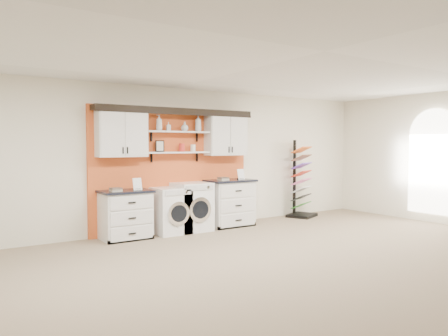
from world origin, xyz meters
TOP-DOWN VIEW (x-y plane):
  - floor at (0.00, 0.00)m, footprint 10.00×10.00m
  - ceiling at (0.00, 0.00)m, footprint 10.00×10.00m
  - wall_back at (0.00, 4.00)m, footprint 10.00×0.00m
  - accent_panel at (0.00, 3.96)m, footprint 3.40×0.07m
  - upper_cabinet_left at (-1.13, 3.79)m, footprint 0.90×0.35m
  - upper_cabinet_right at (1.13, 3.79)m, footprint 0.90×0.35m
  - shelf_lower at (0.00, 3.80)m, footprint 1.32×0.28m
  - shelf_upper at (0.00, 3.80)m, footprint 1.32×0.28m
  - crown_molding at (0.00, 3.81)m, footprint 3.30×0.41m
  - window_arched at (4.94, 1.50)m, footprint 0.06×1.10m
  - picture_frame at (-0.35, 3.85)m, footprint 0.18×0.02m
  - canister_red at (0.10, 3.80)m, footprint 0.11×0.11m
  - canister_cream at (0.35, 3.80)m, footprint 0.10×0.10m
  - base_cabinet_left at (-1.13, 3.64)m, footprint 0.89×0.66m
  - base_cabinet_right at (1.13, 3.64)m, footprint 0.98×0.66m
  - washer at (-0.24, 3.64)m, footprint 0.62×0.71m
  - dryer at (0.22, 3.64)m, footprint 0.67×0.71m
  - sample_rack at (3.18, 3.68)m, footprint 0.81×0.76m
  - soap_bottle_a at (-0.38, 3.80)m, footprint 0.12×0.12m
  - soap_bottle_b at (-0.19, 3.80)m, footprint 0.09×0.09m
  - soap_bottle_c at (0.16, 3.80)m, footprint 0.17×0.17m
  - soap_bottle_d at (0.47, 3.80)m, footprint 0.18×0.18m

SIDE VIEW (x-z plane):
  - floor at x=0.00m, z-range 0.00..0.00m
  - washer at x=-0.24m, z-range 0.00..0.87m
  - base_cabinet_left at x=-1.13m, z-range 0.00..0.87m
  - dryer at x=0.22m, z-range 0.00..0.94m
  - base_cabinet_right at x=1.13m, z-range 0.00..0.96m
  - sample_rack at x=3.18m, z-range -0.34..1.45m
  - accent_panel at x=0.00m, z-range 0.00..2.40m
  - window_arched at x=4.94m, z-range 0.26..2.51m
  - wall_back at x=0.00m, z-range -3.60..6.40m
  - shelf_lower at x=0.00m, z-range 1.52..1.54m
  - canister_cream at x=0.35m, z-range 1.54..1.69m
  - canister_red at x=0.10m, z-range 1.54..1.71m
  - picture_frame at x=-0.35m, z-range 1.54..1.77m
  - upper_cabinet_left at x=-1.13m, z-range 1.46..2.30m
  - upper_cabinet_right at x=1.13m, z-range 1.46..2.30m
  - shelf_upper at x=0.00m, z-range 1.92..1.94m
  - soap_bottle_b at x=-0.19m, z-range 1.94..2.11m
  - soap_bottle_c at x=0.16m, z-range 1.94..2.13m
  - soap_bottle_a at x=-0.38m, z-range 1.94..2.24m
  - soap_bottle_d at x=0.47m, z-range 1.95..2.28m
  - crown_molding at x=0.00m, z-range 2.26..2.39m
  - ceiling at x=0.00m, z-range 2.80..2.80m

